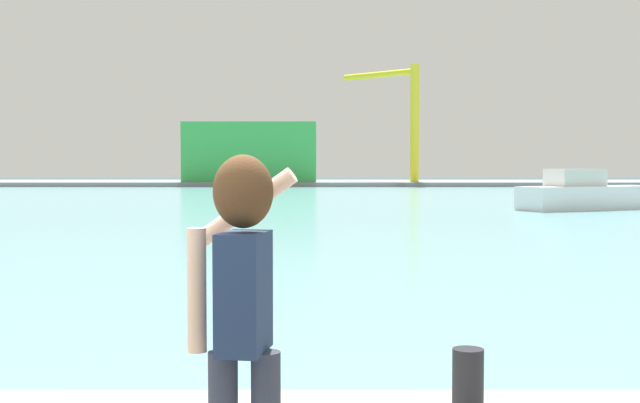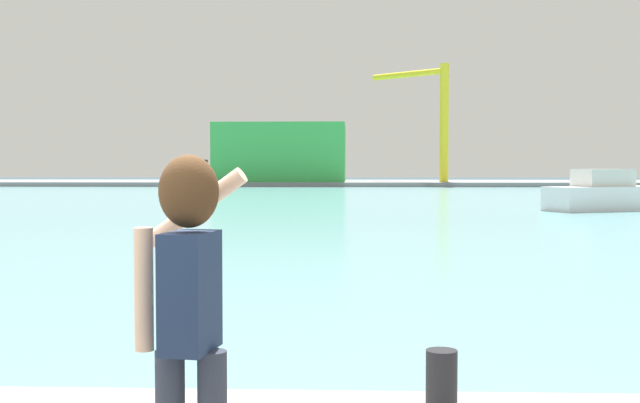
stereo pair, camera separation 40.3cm
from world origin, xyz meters
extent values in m
plane|color=#334751|center=(0.00, 50.00, 0.00)|extent=(220.00, 220.00, 0.00)
cube|color=#6BA8B2|center=(0.00, 52.00, 0.01)|extent=(140.00, 100.00, 0.02)
cube|color=gray|center=(0.00, 92.00, 0.25)|extent=(140.00, 20.00, 0.49)
cube|color=#1E2D4C|center=(0.87, -0.26, 1.60)|extent=(0.25, 0.37, 0.56)
sphere|color=#E0B293|center=(0.87, -0.26, 2.06)|extent=(0.22, 0.22, 0.22)
ellipsoid|color=#472D19|center=(0.87, -0.28, 2.07)|extent=(0.28, 0.26, 0.34)
cylinder|color=#E0B293|center=(0.65, -0.26, 1.61)|extent=(0.09, 0.09, 0.58)
cylinder|color=#E0B293|center=(0.86, -0.03, 1.98)|extent=(0.53, 0.17, 0.40)
cube|color=black|center=(0.88, 0.08, 2.15)|extent=(0.02, 0.07, 0.14)
cylinder|color=black|center=(2.23, 1.42, 0.72)|extent=(0.21, 0.21, 0.45)
cube|color=white|center=(14.87, 36.31, 0.62)|extent=(7.94, 5.11, 1.19)
cube|color=silver|center=(13.99, 35.92, 1.64)|extent=(3.13, 2.57, 0.86)
cube|color=green|center=(-6.64, 89.61, 3.82)|extent=(14.81, 12.34, 6.66)
cylinder|color=yellow|center=(11.90, 86.14, 7.11)|extent=(1.00, 1.00, 13.24)
cylinder|color=yellow|center=(8.08, 89.49, 12.93)|extent=(8.10, 7.22, 0.70)
camera|label=1|loc=(1.23, -3.94, 2.18)|focal=44.78mm
camera|label=2|loc=(1.63, -3.93, 2.18)|focal=44.78mm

